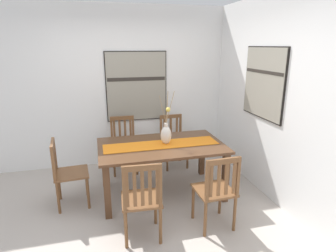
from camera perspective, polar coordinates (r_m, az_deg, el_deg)
ground_plane at (r=3.70m, az=-5.46°, el=-17.90°), size 6.40×6.40×0.03m
wall_back at (r=4.97m, az=-9.36°, el=7.76°), size 6.40×0.12×2.70m
wall_side at (r=3.88m, az=22.26°, el=4.47°), size 0.12×6.40×2.70m
dining_table at (r=3.92m, az=-1.35°, el=-5.15°), size 1.71×1.03×0.73m
table_runner at (r=3.88m, az=-1.36°, el=-3.73°), size 1.57×0.36×0.01m
centerpiece_vase at (r=3.85m, az=-0.38°, el=-1.48°), size 0.24×0.18×0.72m
chair_0 at (r=3.08m, az=-5.35°, el=-14.43°), size 0.45×0.45×0.93m
chair_1 at (r=3.30m, az=9.76°, el=-12.63°), size 0.44×0.44×0.91m
chair_2 at (r=3.91m, az=-19.85°, el=-8.62°), size 0.45×0.45×0.90m
chair_3 at (r=4.91m, az=1.05°, el=-2.78°), size 0.44×0.44×0.88m
chair_4 at (r=4.76m, az=-8.96°, el=-3.43°), size 0.43×0.43×0.91m
painting_on_back_wall at (r=4.94m, az=-6.36°, el=7.95°), size 1.05×0.05×1.19m
painting_on_side_wall at (r=4.10m, az=18.82°, el=8.24°), size 0.05×0.93×0.97m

